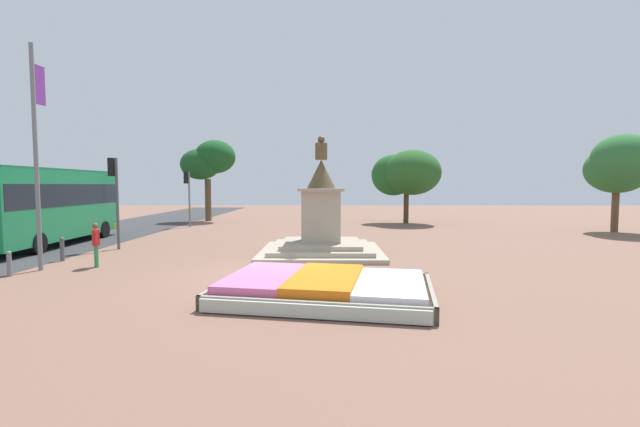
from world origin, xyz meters
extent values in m
plane|color=brown|center=(0.00, 0.00, 0.00)|extent=(91.33, 91.33, 0.00)
cube|color=#38281C|center=(1.49, -2.53, 0.16)|extent=(5.63, 4.21, 0.33)
cube|color=gray|center=(1.19, -4.24, 0.18)|extent=(5.26, 1.01, 0.37)
cube|color=gray|center=(1.79, -0.81, 0.18)|extent=(5.26, 1.01, 0.37)
cube|color=gray|center=(-1.08, -2.08, 0.18)|extent=(0.71, 3.55, 0.37)
cube|color=gray|center=(4.07, -2.98, 0.18)|extent=(0.71, 3.55, 0.37)
cube|color=#D86699|center=(-0.12, -2.25, 0.44)|extent=(2.16, 3.42, 0.22)
cube|color=orange|center=(1.49, -2.53, 0.45)|extent=(2.16, 3.42, 0.25)
cube|color=white|center=(3.11, -2.81, 0.41)|extent=(2.16, 3.42, 0.16)
cube|color=#B2BCAD|center=(1.19, -4.29, 0.18)|extent=(5.02, 1.06, 0.30)
cube|color=#A09681|center=(1.31, 4.33, 0.09)|extent=(4.97, 4.97, 0.17)
cube|color=#9D937F|center=(1.31, 4.33, 0.26)|extent=(4.10, 4.10, 0.17)
cube|color=gray|center=(1.31, 4.33, 0.44)|extent=(3.22, 3.22, 0.17)
cube|color=#9E937F|center=(1.31, 4.33, 1.57)|extent=(1.56, 1.56, 2.09)
cube|color=#9E937F|center=(1.31, 4.33, 2.67)|extent=(1.84, 1.84, 0.12)
cone|color=brown|center=(1.31, 4.33, 3.31)|extent=(1.17, 1.17, 1.16)
cylinder|color=brown|center=(1.31, 4.33, 4.23)|extent=(0.50, 0.50, 0.68)
sphere|color=brown|center=(1.31, 4.33, 4.72)|extent=(0.30, 0.30, 0.30)
cylinder|color=brown|center=(1.26, 4.02, 4.36)|extent=(0.19, 0.61, 0.40)
cylinder|color=#4C5156|center=(-7.74, 5.49, 2.02)|extent=(0.12, 0.12, 4.05)
cube|color=black|center=(-7.94, 5.48, 3.65)|extent=(0.26, 0.30, 0.80)
cylinder|color=red|center=(-8.08, 5.47, 3.91)|extent=(0.04, 0.14, 0.14)
cylinder|color=#543E08|center=(-8.08, 5.47, 3.65)|extent=(0.04, 0.14, 0.14)
cylinder|color=#0D4211|center=(-8.08, 5.47, 3.38)|extent=(0.04, 0.14, 0.14)
cube|color=gold|center=(-7.84, 5.48, 1.05)|extent=(0.11, 0.17, 0.20)
cylinder|color=slate|center=(-7.75, 15.46, 1.87)|extent=(0.12, 0.12, 3.74)
cube|color=black|center=(-7.94, 15.43, 3.34)|extent=(0.27, 0.31, 0.80)
cylinder|color=red|center=(-8.08, 15.42, 3.61)|extent=(0.05, 0.14, 0.14)
cylinder|color=#543E08|center=(-8.08, 15.42, 3.34)|extent=(0.05, 0.14, 0.14)
cylinder|color=#0D4211|center=(-8.08, 15.42, 3.08)|extent=(0.05, 0.14, 0.14)
cube|color=gold|center=(-7.85, 15.45, 1.05)|extent=(0.12, 0.17, 0.20)
cylinder|color=slate|center=(-8.09, 0.79, 3.74)|extent=(0.14, 0.14, 7.48)
cube|color=#6B2D8C|center=(-8.07, 1.10, 6.19)|extent=(0.05, 0.50, 1.29)
cylinder|color=slate|center=(-8.07, 1.10, 6.83)|extent=(0.07, 0.64, 0.03)
cube|color=#197A47|center=(-11.52, 6.52, 1.92)|extent=(2.57, 9.26, 3.15)
cube|color=black|center=(-11.52, 6.52, 2.40)|extent=(2.58, 8.98, 1.01)
cube|color=#146139|center=(-11.52, 6.52, 3.55)|extent=(2.52, 9.07, 0.10)
cylinder|color=black|center=(-12.66, 9.48, 0.45)|extent=(0.31, 0.91, 0.90)
cylinder|color=black|center=(-10.54, 9.54, 0.45)|extent=(0.31, 0.91, 0.90)
cylinder|color=black|center=(-10.38, 4.02, 0.45)|extent=(0.31, 0.91, 0.90)
cylinder|color=#338C4C|center=(-6.56, 1.44, 0.39)|extent=(0.13, 0.13, 0.77)
cylinder|color=#338C4C|center=(-6.46, 1.29, 0.39)|extent=(0.13, 0.13, 0.77)
cube|color=red|center=(-6.51, 1.36, 1.04)|extent=(0.39, 0.44, 0.55)
cylinder|color=red|center=(-6.64, 1.56, 1.02)|extent=(0.09, 0.09, 0.52)
cylinder|color=red|center=(-6.38, 1.16, 1.02)|extent=(0.09, 0.09, 0.52)
sphere|color=brown|center=(-6.51, 1.36, 1.45)|extent=(0.20, 0.20, 0.20)
cylinder|color=slate|center=(-8.43, -0.18, 0.34)|extent=(0.14, 0.14, 0.69)
sphere|color=slate|center=(-8.43, -0.18, 0.73)|extent=(0.15, 0.15, 0.15)
cylinder|color=#4C5156|center=(-8.42, 2.51, 0.39)|extent=(0.15, 0.15, 0.78)
sphere|color=#4C5156|center=(-8.42, 2.51, 0.83)|extent=(0.17, 0.17, 0.17)
cylinder|color=#4C3823|center=(7.46, 18.57, 1.10)|extent=(0.37, 0.37, 2.21)
ellipsoid|color=#275A25|center=(7.82, 18.24, 3.76)|extent=(4.16, 4.38, 3.30)
ellipsoid|color=#215C26|center=(6.56, 18.98, 3.58)|extent=(3.29, 2.80, 3.06)
cylinder|color=brown|center=(-7.88, 20.53, 1.65)|extent=(0.48, 0.48, 3.31)
ellipsoid|color=#1B4D23|center=(-8.31, 20.09, 4.47)|extent=(3.10, 2.69, 2.40)
ellipsoid|color=#185021|center=(-7.21, 20.31, 5.05)|extent=(3.16, 3.12, 2.60)
cylinder|color=brown|center=(19.11, 12.94, 1.30)|extent=(0.40, 0.40, 2.59)
ellipsoid|color=#2B6731|center=(19.02, 12.80, 3.80)|extent=(3.59, 3.46, 2.87)
ellipsoid|color=#2C6B34|center=(18.90, 12.17, 4.40)|extent=(3.25, 3.57, 2.89)
camera|label=1|loc=(1.51, -13.28, 2.88)|focal=24.00mm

